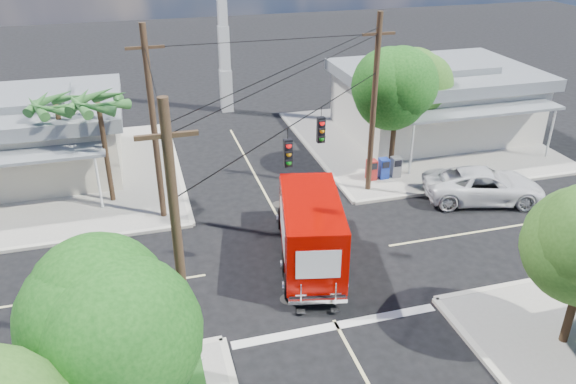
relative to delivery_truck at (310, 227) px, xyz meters
name	(u,v)px	position (x,y,z in m)	size (l,w,h in m)	color
ground	(301,260)	(-0.32, 0.08, -1.58)	(120.00, 120.00, 0.00)	black
sidewalk_ne	(416,140)	(10.56, 10.96, -1.51)	(14.12, 14.12, 0.14)	gray
sidewalk_nw	(48,180)	(-11.20, 10.96, -1.51)	(14.12, 14.12, 0.14)	gray
road_markings	(312,280)	(-0.32, -1.39, -1.57)	(32.00, 32.00, 0.01)	beige
building_ne	(434,98)	(12.18, 12.04, 0.74)	(11.80, 10.20, 4.50)	silver
building_nw	(21,135)	(-12.32, 12.54, 0.64)	(10.80, 10.20, 4.30)	beige
radio_tower	(223,31)	(0.18, 20.08, 4.06)	(0.80, 0.80, 17.00)	silver
tree_sw_front	(113,323)	(-7.31, -7.46, 2.75)	(3.88, 3.78, 6.03)	#422D1C
tree_ne_front	(398,90)	(6.89, 6.84, 3.19)	(4.21, 4.14, 6.66)	#422D1C
tree_ne_back	(422,86)	(9.49, 9.04, 2.61)	(3.77, 3.66, 5.82)	#422D1C
palm_nw_front	(98,105)	(-7.82, 7.58, 3.47)	(3.01, 3.08, 5.59)	#422D1C
palm_nw_back	(56,106)	(-9.82, 9.08, 3.09)	(3.01, 3.08, 5.19)	#422D1C
utility_poles	(252,146)	(-1.90, 1.68, 3.10)	(12.00, 10.68, 9.00)	#473321
picket_fence	(102,384)	(-8.12, -5.52, -0.90)	(5.94, 0.06, 1.00)	silver
vending_boxes	(384,168)	(6.18, 6.28, -0.89)	(1.90, 0.50, 1.10)	#A21F1C
delivery_truck	(310,227)	(0.00, 0.00, 0.00)	(3.61, 7.45, 3.10)	black
parked_car	(484,185)	(10.00, 2.82, -0.76)	(2.70, 5.86, 1.63)	silver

